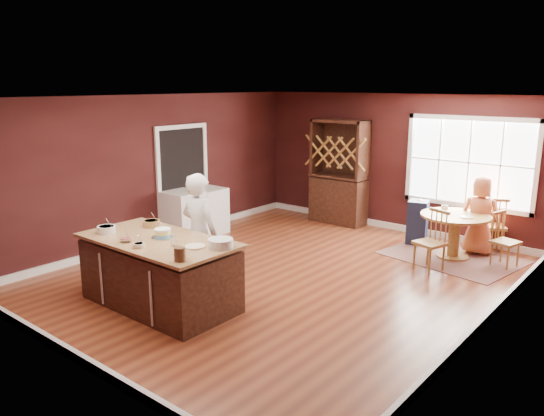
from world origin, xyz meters
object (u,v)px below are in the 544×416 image
(dining_table, at_px, (455,227))
(layer_cake, at_px, (163,233))
(chair_east, at_px, (506,240))
(dryer, at_px, (208,211))
(seated_woman, at_px, (480,216))
(baker, at_px, (199,232))
(washer, at_px, (183,216))
(toddler, at_px, (422,201))
(hutch, at_px, (339,172))
(kitchen_island, at_px, (160,274))
(high_chair, at_px, (417,221))
(chair_south, at_px, (430,240))
(chair_north, at_px, (492,224))

(dining_table, height_order, layer_cake, layer_cake)
(chair_east, distance_m, dryer, 5.40)
(chair_east, distance_m, seated_woman, 0.72)
(baker, xyz_separation_m, seated_woman, (2.53, 4.16, -0.16))
(seated_woman, xyz_separation_m, washer, (-4.58, -2.67, -0.22))
(washer, bearing_deg, toddler, 35.54)
(dining_table, bearing_deg, washer, -152.99)
(hutch, height_order, dryer, hutch)
(layer_cake, height_order, toddler, layer_cake)
(dining_table, xyz_separation_m, washer, (-4.33, -2.21, -0.07))
(kitchen_island, distance_m, high_chair, 4.99)
(chair_south, bearing_deg, kitchen_island, -103.87)
(baker, bearing_deg, layer_cake, 88.66)
(seated_woman, relative_size, toddler, 5.27)
(seated_woman, height_order, dryer, seated_woman)
(kitchen_island, relative_size, chair_east, 2.40)
(baker, relative_size, high_chair, 2.00)
(washer, bearing_deg, baker, -35.88)
(chair_east, distance_m, hutch, 3.70)
(dining_table, bearing_deg, kitchen_island, -117.30)
(baker, bearing_deg, dryer, -48.37)
(high_chair, xyz_separation_m, hutch, (-1.96, 0.38, 0.66))
(kitchen_island, relative_size, layer_cake, 7.25)
(kitchen_island, xyz_separation_m, dryer, (-2.05, 2.85, 0.01))
(kitchen_island, height_order, dining_table, kitchen_island)
(high_chair, distance_m, hutch, 2.10)
(chair_north, relative_size, seated_woman, 0.73)
(baker, height_order, washer, baker)
(dining_table, xyz_separation_m, chair_south, (-0.06, -0.86, -0.04))
(toddler, relative_size, washer, 0.28)
(dining_table, bearing_deg, seated_woman, 61.64)
(kitchen_island, bearing_deg, seated_woman, 62.60)
(baker, height_order, chair_east, baker)
(hutch, xyz_separation_m, washer, (-1.55, -2.94, -0.62))
(chair_north, relative_size, hutch, 0.46)
(chair_south, distance_m, seated_woman, 1.38)
(chair_east, height_order, washer, washer)
(chair_north, distance_m, toddler, 1.24)
(kitchen_island, relative_size, toddler, 8.35)
(toddler, distance_m, hutch, 2.08)
(chair_south, bearing_deg, washer, -144.44)
(kitchen_island, height_order, layer_cake, layer_cake)
(chair_south, xyz_separation_m, hutch, (-2.71, 1.60, 0.59))
(layer_cake, xyz_separation_m, toddler, (1.52, 4.69, -0.17))
(washer, height_order, dryer, washer)
(chair_south, height_order, high_chair, chair_south)
(toddler, relative_size, dryer, 0.29)
(kitchen_island, bearing_deg, layer_cake, 78.98)
(dining_table, bearing_deg, chair_east, 5.61)
(baker, distance_m, high_chair, 4.32)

